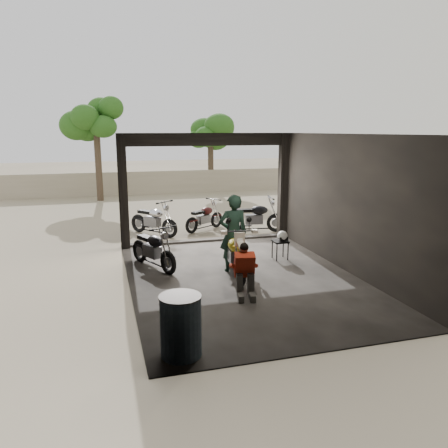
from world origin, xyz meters
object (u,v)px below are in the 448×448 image
outside_bike_b (204,215)px  outside_bike_c (255,215)px  oil_drum (181,327)px  outside_bike_a (153,218)px  helmet (282,236)px  main_bike (234,250)px  stool (280,243)px  rider (233,234)px  mechanic (245,272)px  left_bike (153,246)px  sign_post (295,178)px

outside_bike_b → outside_bike_c: outside_bike_c is taller
oil_drum → outside_bike_a: bearing=86.0°
helmet → outside_bike_a: bearing=119.9°
main_bike → stool: (1.51, 0.89, -0.17)m
rider → outside_bike_c: bearing=-113.7°
outside_bike_b → mechanic: bearing=141.1°
outside_bike_c → outside_bike_b: bearing=71.6°
outside_bike_a → mechanic: (1.10, -5.83, -0.04)m
outside_bike_a → stool: bearing=-92.7°
outside_bike_a → helmet: (2.84, -3.65, 0.07)m
oil_drum → outside_bike_b: bearing=74.2°
outside_bike_b → outside_bike_c: bearing=-149.5°
outside_bike_a → helmet: outside_bike_a is taller
outside_bike_c → mechanic: bearing=166.1°
rider → mechanic: size_ratio=1.76×
mechanic → oil_drum: bearing=-119.5°
left_bike → oil_drum: size_ratio=1.73×
left_bike → helmet: bearing=-28.8°
outside_bike_c → mechanic: 5.69m
outside_bike_c → oil_drum: 8.16m
rider → mechanic: bearing=84.7°
outside_bike_c → helmet: (-0.39, -3.09, 0.06)m
main_bike → oil_drum: 3.75m
main_bike → mechanic: (-0.18, -1.32, -0.08)m
stool → helmet: size_ratio=1.79×
outside_bike_c → oil_drum: outside_bike_c is taller
helmet → rider: bearing=-167.8°
main_bike → helmet: (1.55, 0.87, 0.03)m
oil_drum → stool: bearing=51.2°
outside_bike_c → stool: (-0.44, -3.07, -0.15)m
main_bike → oil_drum: main_bike is taller
sign_post → left_bike: bearing=-167.5°
left_bike → outside_bike_a: size_ratio=0.97×
main_bike → outside_bike_a: size_ratio=1.09×
outside_bike_c → rider: rider is taller
rider → oil_drum: (-1.91, -3.59, -0.45)m
stool → outside_bike_c: bearing=81.9°
mechanic → sign_post: bearing=67.2°
stool → helmet: bearing=-26.9°
main_bike → helmet: bearing=35.4°
stool → main_bike: bearing=-149.5°
left_bike → mechanic: 2.85m
rider → helmet: 1.60m
mechanic → oil_drum: (-1.65, -1.95, -0.05)m
oil_drum → sign_post: size_ratio=0.37×
main_bike → outside_bike_c: main_bike is taller
stool → oil_drum: oil_drum is taller
rider → main_bike: bearing=80.6°
outside_bike_b → rider: 4.42m
main_bike → rider: 0.46m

